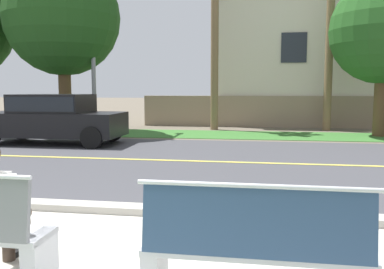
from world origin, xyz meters
name	(u,v)px	position (x,y,z in m)	size (l,w,h in m)	color
ground_plane	(207,152)	(0.00, 8.00, 0.00)	(140.00, 140.00, 0.00)	#665B4C
curb_edge	(156,211)	(0.00, 2.35, 0.06)	(44.00, 0.30, 0.11)	#ADA89E
street_asphalt	(200,161)	(0.00, 6.50, 0.00)	(52.00, 8.00, 0.01)	#424247
road_centre_line	(200,161)	(0.00, 6.50, 0.01)	(48.00, 0.14, 0.01)	#E0CC4C
far_verge_grass	(221,135)	(0.00, 12.28, 0.01)	(48.00, 2.80, 0.02)	#38702D
bench_right	(255,250)	(1.33, 0.20, 0.45)	(1.78, 0.48, 1.01)	silver
car_black_far	(53,116)	(-4.94, 8.90, 0.85)	(4.30, 1.86, 1.54)	black
streetlamp	(94,15)	(-4.82, 12.06, 4.46)	(0.24, 2.10, 7.88)	gray
shade_tree_left	(65,9)	(-6.09, 12.28, 4.77)	(4.45, 4.45, 7.34)	brown
garden_wall	(286,112)	(2.59, 15.81, 0.70)	(13.00, 0.36, 1.40)	gray
house_across_street	(346,53)	(5.68, 19.01, 3.54)	(13.64, 6.91, 6.98)	beige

